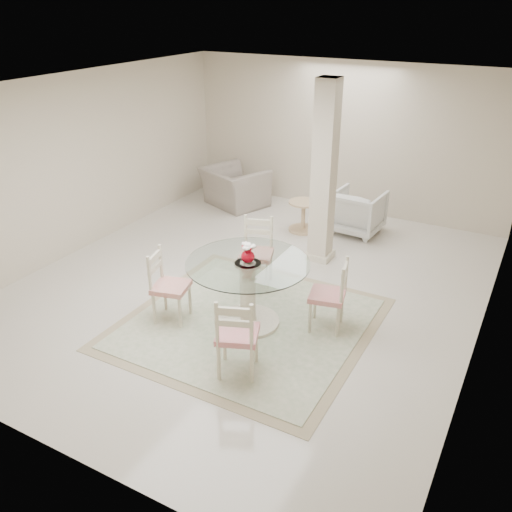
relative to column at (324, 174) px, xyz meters
The scene contains 13 objects.
ground 1.94m from the column, 111.04° to the right, with size 7.00×7.00×0.00m, color beige.
room_shell 1.48m from the column, 111.04° to the right, with size 6.02×7.02×2.71m.
column is the anchor object (origin of this frame).
area_rug 2.55m from the column, 91.31° to the right, with size 2.91×2.91×0.02m.
dining_table 2.35m from the column, 91.31° to the right, with size 1.47×1.47×0.85m.
red_vase 2.20m from the column, 91.29° to the right, with size 0.19×0.18×0.25m.
dining_chair_east 2.15m from the column, 63.41° to the right, with size 0.49×0.49×1.02m.
dining_chair_north 1.51m from the column, 109.90° to the right, with size 0.56×0.56×1.09m.
dining_chair_west 2.85m from the column, 111.25° to the right, with size 0.50×0.50×1.03m.
dining_chair_south 3.22m from the column, 83.68° to the right, with size 0.55×0.55×1.07m.
recliner_taupe 2.90m from the column, 149.55° to the left, with size 1.12×0.98×0.73m, color gray.
armchair_white 1.60m from the column, 82.77° to the left, with size 0.79×0.81×0.74m, color white.
side_table 1.55m from the column, 128.05° to the left, with size 0.51×0.51×0.53m.
Camera 1 is at (3.27, -5.81, 3.69)m, focal length 38.00 mm.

